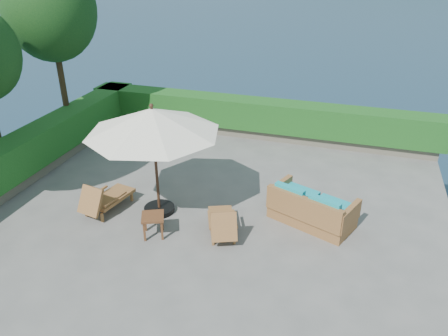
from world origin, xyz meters
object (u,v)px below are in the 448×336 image
(lounge_right, at_px, (222,222))
(wicker_loveseat, at_px, (311,210))
(lounge_left, at_px, (105,199))
(side_table, at_px, (153,219))
(patio_umbrella, at_px, (153,122))

(lounge_right, distance_m, wicker_loveseat, 2.21)
(lounge_left, bearing_deg, side_table, -8.94)
(lounge_right, height_order, side_table, lounge_right)
(side_table, bearing_deg, wicker_loveseat, 24.95)
(patio_umbrella, bearing_deg, lounge_left, -163.22)
(side_table, bearing_deg, lounge_right, 18.45)
(wicker_loveseat, bearing_deg, lounge_left, -147.02)
(side_table, bearing_deg, lounge_left, 159.97)
(lounge_right, bearing_deg, patio_umbrella, 143.09)
(lounge_left, xyz_separation_m, side_table, (1.64, -0.60, 0.08))
(patio_umbrella, relative_size, side_table, 5.44)
(lounge_right, bearing_deg, side_table, 176.17)
(lounge_right, xyz_separation_m, wicker_loveseat, (1.91, 1.09, 0.04))
(side_table, distance_m, wicker_loveseat, 3.80)
(lounge_left, distance_m, lounge_right, 3.17)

